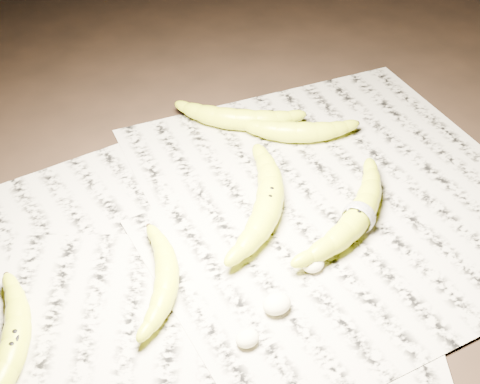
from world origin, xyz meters
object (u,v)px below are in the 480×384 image
banana_center (269,200)px  banana_upper_b (297,130)px  banana_left_a (13,344)px  banana_upper_a (236,117)px  banana_taped (359,215)px  banana_left_b (167,276)px

banana_center → banana_upper_b: banana_center is taller
banana_left_a → banana_upper_a: bearing=-31.2°
banana_left_a → banana_upper_a: banana_upper_a is taller
banana_upper_a → banana_left_a: bearing=-109.5°
banana_taped → banana_left_b: bearing=144.5°
banana_left_a → banana_taped: (0.48, -0.03, 0.00)m
banana_left_a → banana_center: banana_center is taller
banana_left_a → banana_taped: bearing=-65.4°
banana_left_b → banana_upper_b: (0.33, 0.18, 0.00)m
banana_taped → banana_upper_a: size_ratio=1.19×
banana_left_a → banana_center: bearing=-53.1°
banana_left_a → banana_upper_a: (0.46, 0.27, 0.00)m
banana_upper_a → banana_upper_b: (0.07, -0.08, -0.00)m
banana_center → banana_upper_a: (0.07, 0.21, -0.00)m
banana_left_b → banana_upper_b: size_ratio=0.96×
banana_upper_a → banana_upper_b: bearing=-11.7°
banana_taped → banana_upper_b: bearing=50.0°
banana_center → banana_upper_b: size_ratio=1.31×
banana_left_a → banana_left_b: size_ratio=1.18×
banana_left_a → banana_center: size_ratio=0.86×
banana_left_b → banana_taped: 0.28m
banana_upper_a → banana_center: bearing=-68.7°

